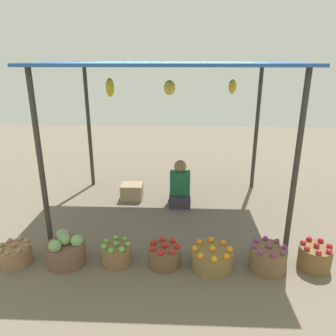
% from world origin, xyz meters
% --- Properties ---
extents(ground_plane, '(14.00, 14.00, 0.00)m').
position_xyz_m(ground_plane, '(0.00, 0.00, 0.00)').
color(ground_plane, '#736655').
extents(market_stall_structure, '(3.45, 2.50, 2.35)m').
position_xyz_m(market_stall_structure, '(-0.00, -0.00, 2.19)').
color(market_stall_structure, '#38332D').
rests_on(market_stall_structure, ground).
extents(vendor_person, '(0.36, 0.44, 0.78)m').
position_xyz_m(vendor_person, '(0.17, 0.28, 0.30)').
color(vendor_person, '#373242').
rests_on(vendor_person, ground).
extents(basket_potatoes, '(0.38, 0.38, 0.28)m').
position_xyz_m(basket_potatoes, '(-1.84, -1.53, 0.12)').
color(basket_potatoes, '#946D4B').
rests_on(basket_potatoes, ground).
extents(basket_cabbages, '(0.47, 0.47, 0.40)m').
position_xyz_m(basket_cabbages, '(-1.21, -1.50, 0.17)').
color(basket_cabbages, brown).
rests_on(basket_cabbages, ground).
extents(basket_green_apples, '(0.38, 0.38, 0.30)m').
position_xyz_m(basket_green_apples, '(-0.60, -1.48, 0.13)').
color(basket_green_apples, olive).
rests_on(basket_green_apples, ground).
extents(basket_red_tomatoes, '(0.39, 0.39, 0.30)m').
position_xyz_m(basket_red_tomatoes, '(-0.01, -1.50, 0.13)').
color(basket_red_tomatoes, brown).
rests_on(basket_red_tomatoes, ground).
extents(basket_oranges, '(0.51, 0.51, 0.29)m').
position_xyz_m(basket_oranges, '(0.57, -1.51, 0.12)').
color(basket_oranges, olive).
rests_on(basket_oranges, ground).
extents(basket_purple_onions, '(0.43, 0.43, 0.34)m').
position_xyz_m(basket_purple_onions, '(1.23, -1.52, 0.15)').
color(basket_purple_onions, brown).
rests_on(basket_purple_onions, ground).
extents(basket_red_apples, '(0.38, 0.38, 0.34)m').
position_xyz_m(basket_red_apples, '(1.80, -1.47, 0.15)').
color(basket_red_apples, brown).
rests_on(basket_red_apples, ground).
extents(wooden_crate_near_vendor, '(0.38, 0.31, 0.28)m').
position_xyz_m(wooden_crate_near_vendor, '(-0.69, 0.45, 0.14)').
color(wooden_crate_near_vendor, tan).
rests_on(wooden_crate_near_vendor, ground).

